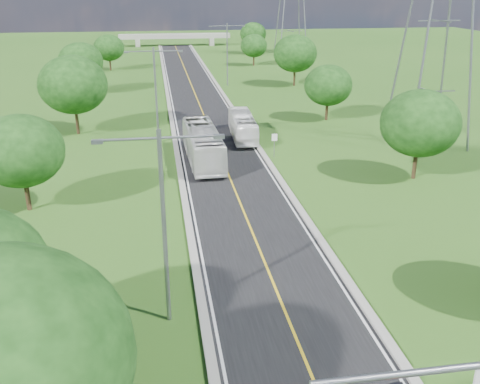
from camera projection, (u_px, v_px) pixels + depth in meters
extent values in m
plane|color=#2C5819|center=(202.00, 110.00, 72.37)|extent=(260.00, 260.00, 0.00)
cube|color=black|center=(198.00, 101.00, 77.87)|extent=(8.00, 150.00, 0.06)
cube|color=gray|center=(169.00, 101.00, 77.23)|extent=(0.50, 150.00, 0.22)
cube|color=gray|center=(227.00, 99.00, 78.46)|extent=(0.50, 150.00, 0.22)
cylinder|color=slate|center=(464.00, 367.00, 14.10)|extent=(8.40, 0.20, 0.20)
cylinder|color=slate|center=(274.00, 145.00, 52.46)|extent=(0.08, 0.08, 2.40)
cube|color=white|center=(275.00, 137.00, 52.14)|extent=(0.55, 0.04, 0.70)
cube|color=gray|center=(138.00, 43.00, 144.11)|extent=(1.20, 3.00, 2.00)
cube|color=gray|center=(211.00, 42.00, 147.02)|extent=(1.20, 3.00, 2.00)
cube|color=gray|center=(175.00, 36.00, 144.98)|extent=(30.00, 3.00, 1.20)
cylinder|color=slate|center=(164.00, 231.00, 25.53)|extent=(0.22, 0.22, 10.00)
cylinder|color=slate|center=(127.00, 139.00, 23.65)|extent=(2.80, 0.12, 0.12)
cylinder|color=slate|center=(190.00, 137.00, 24.06)|extent=(2.80, 0.12, 0.12)
cube|color=slate|center=(97.00, 142.00, 23.48)|extent=(0.50, 0.25, 0.18)
cube|color=slate|center=(219.00, 137.00, 24.26)|extent=(0.50, 0.25, 0.18)
cylinder|color=slate|center=(156.00, 96.00, 55.88)|extent=(0.22, 0.22, 10.00)
cylinder|color=slate|center=(140.00, 51.00, 53.99)|extent=(2.80, 0.12, 0.12)
cylinder|color=slate|center=(167.00, 51.00, 54.40)|extent=(2.80, 0.12, 0.12)
cube|color=slate|center=(126.00, 52.00, 53.82)|extent=(0.50, 0.25, 0.18)
cube|color=slate|center=(180.00, 51.00, 54.61)|extent=(0.50, 0.25, 0.18)
cylinder|color=slate|center=(227.00, 55.00, 87.97)|extent=(0.22, 0.22, 10.00)
cylinder|color=slate|center=(218.00, 26.00, 86.09)|extent=(2.80, 0.12, 0.12)
cylinder|color=slate|center=(236.00, 26.00, 86.49)|extent=(2.80, 0.12, 0.12)
cube|color=slate|center=(210.00, 26.00, 85.91)|extent=(0.50, 0.25, 0.18)
cube|color=slate|center=(243.00, 26.00, 86.70)|extent=(0.50, 0.25, 0.18)
cylinder|color=black|center=(27.00, 193.00, 40.12)|extent=(0.36, 0.36, 2.70)
ellipsoid|color=black|center=(21.00, 151.00, 38.91)|extent=(6.30, 6.30, 5.36)
cylinder|color=black|center=(77.00, 120.00, 60.40)|extent=(0.36, 0.36, 3.24)
ellipsoid|color=black|center=(73.00, 85.00, 58.95)|extent=(7.56, 7.56, 6.43)
cylinder|color=black|center=(83.00, 85.00, 82.24)|extent=(0.36, 0.36, 2.88)
ellipsoid|color=black|center=(81.00, 61.00, 80.95)|extent=(6.72, 6.72, 5.71)
cylinder|color=black|center=(110.00, 64.00, 104.74)|extent=(0.36, 0.36, 2.52)
ellipsoid|color=black|center=(109.00, 48.00, 103.61)|extent=(5.88, 5.88, 5.00)
cylinder|color=black|center=(415.00, 163.00, 46.59)|extent=(0.36, 0.36, 2.88)
ellipsoid|color=black|center=(420.00, 123.00, 45.30)|extent=(6.72, 6.72, 5.71)
cylinder|color=black|center=(327.00, 110.00, 66.74)|extent=(0.36, 0.36, 2.52)
ellipsoid|color=black|center=(328.00, 85.00, 65.61)|extent=(5.88, 5.88, 5.00)
cylinder|color=black|center=(294.00, 76.00, 89.00)|extent=(0.36, 0.36, 3.06)
ellipsoid|color=black|center=(295.00, 53.00, 87.63)|extent=(7.14, 7.14, 6.07)
cylinder|color=black|center=(254.00, 60.00, 110.83)|extent=(0.36, 0.36, 2.34)
ellipsoid|color=black|center=(254.00, 46.00, 109.79)|extent=(5.46, 5.46, 4.64)
cylinder|color=black|center=(253.00, 48.00, 129.67)|extent=(0.36, 0.36, 2.70)
ellipsoid|color=black|center=(253.00, 34.00, 128.46)|extent=(6.30, 6.30, 5.36)
imported|color=white|center=(243.00, 126.00, 58.53)|extent=(2.77, 9.92, 2.74)
imported|color=silver|center=(203.00, 144.00, 50.83)|extent=(3.16, 12.16, 3.37)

